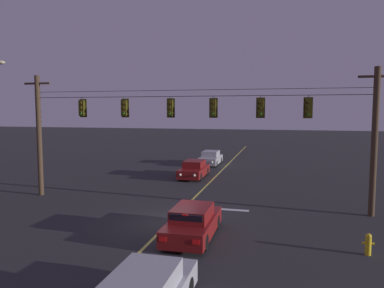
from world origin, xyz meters
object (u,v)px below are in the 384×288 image
Objects in this scene: traffic_light_centre at (170,108)px; car_waiting_near_lane at (193,223)px; traffic_light_right_inner at (213,108)px; traffic_light_left_inner at (124,108)px; car_oncoming_lead at (194,170)px; traffic_light_leftmost at (82,108)px; traffic_light_rightmost at (260,108)px; fire_hydrant at (368,244)px; traffic_light_far_right at (308,108)px; car_oncoming_trailing at (211,158)px.

car_waiting_near_lane is (2.66, -5.33, -4.97)m from traffic_light_centre.
traffic_light_left_inner is at bearing 180.00° from traffic_light_right_inner.
car_oncoming_lead is at bearing 94.12° from traffic_light_centre.
traffic_light_leftmost and traffic_light_rightmost have the same top height.
traffic_light_right_inner is (5.39, 0.00, 0.00)m from traffic_light_left_inner.
fire_hydrant is (9.57, -5.60, -5.18)m from traffic_light_centre.
traffic_light_left_inner reaches higher than car_oncoming_lead.
traffic_light_left_inner is 10.51m from traffic_light_far_right.
traffic_light_leftmost is at bearing 147.42° from car_waiting_near_lane.
traffic_light_leftmost is 1.00× the size of traffic_light_far_right.
traffic_light_centre is at bearing 0.00° from traffic_light_leftmost.
traffic_light_far_right reaches higher than fire_hydrant.
car_waiting_near_lane and car_oncoming_trailing have the same top height.
traffic_light_rightmost and traffic_light_far_right have the same top height.
traffic_light_left_inner is 5.39m from traffic_light_right_inner.
traffic_light_far_right is (13.32, 0.00, 0.00)m from traffic_light_leftmost.
traffic_light_left_inner is 0.28× the size of car_oncoming_lead.
traffic_light_left_inner is at bearing 180.00° from traffic_light_far_right.
car_oncoming_trailing is (-0.02, 7.24, 0.00)m from car_oncoming_lead.
traffic_light_rightmost is (2.63, 0.00, 0.00)m from traffic_light_right_inner.
car_oncoming_lead is at bearing 110.35° from traffic_light_right_inner.
traffic_light_far_right is 7.87m from fire_hydrant.
traffic_light_centre is 1.45× the size of fire_hydrant.
fire_hydrant is at bearing -38.49° from traffic_light_right_inner.
traffic_light_left_inner is at bearing -98.16° from car_oncoming_trailing.
traffic_light_centre is at bearing 180.00° from traffic_light_right_inner.
car_waiting_near_lane is at bearing -63.49° from traffic_light_centre.
traffic_light_left_inner is 2.87m from traffic_light_centre.
traffic_light_far_right is at bearing -62.21° from car_oncoming_trailing.
traffic_light_centre reaches higher than car_oncoming_lead.
traffic_light_right_inner is at bearing 0.00° from traffic_light_leftmost.
traffic_light_right_inner is 10.28m from car_oncoming_lead.
traffic_light_centre reaches higher than car_oncoming_trailing.
traffic_light_left_inner is 16.60m from car_oncoming_trailing.
traffic_light_rightmost is at bearing -55.70° from car_oncoming_lead.
traffic_light_right_inner is (2.52, 0.00, 0.00)m from traffic_light_centre.
traffic_light_right_inner is 10.39m from fire_hydrant.
car_waiting_near_lane reaches higher than fire_hydrant.
traffic_light_far_right reaches higher than car_oncoming_lead.
car_oncoming_lead is (-3.27, 13.76, -0.00)m from car_waiting_near_lane.
traffic_light_leftmost is 13.32m from traffic_light_far_right.
traffic_light_leftmost is 8.20m from traffic_light_right_inner.
car_oncoming_trailing is (-3.14, 15.67, -4.97)m from traffic_light_right_inner.
car_oncoming_lead is 1.00× the size of car_oncoming_trailing.
traffic_light_right_inner is 0.28× the size of car_oncoming_trailing.
traffic_light_centre is (5.68, 0.00, 0.00)m from traffic_light_leftmost.
car_oncoming_trailing is (-5.77, 15.67, -4.97)m from traffic_light_rightmost.
traffic_light_far_right is at bearing 0.00° from traffic_light_centre.
traffic_light_rightmost is 17.43m from car_oncoming_trailing.
traffic_light_leftmost is 11.03m from car_oncoming_lead.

